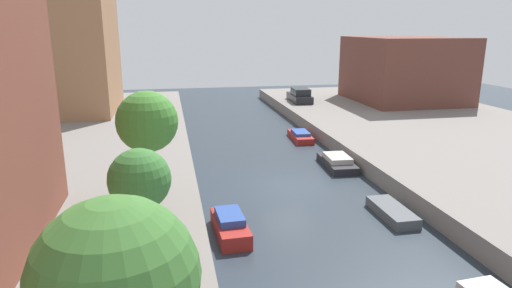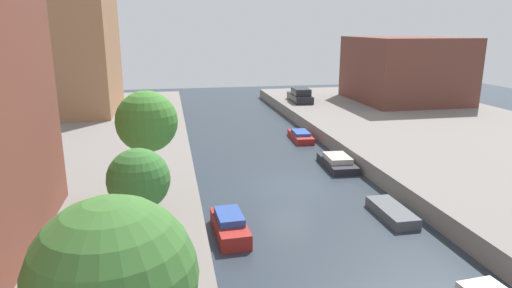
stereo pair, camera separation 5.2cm
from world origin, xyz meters
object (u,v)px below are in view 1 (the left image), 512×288
Objects in this scene: apartment_tower_far at (52,9)px; moored_boat_right_3 at (337,162)px; street_tree_1 at (140,181)px; moored_boat_right_4 at (300,136)px; low_block_right at (404,69)px; street_tree_2 at (147,122)px; moored_boat_left_2 at (230,226)px; parked_car at (300,96)px; moored_boat_right_2 at (392,212)px; street_tree_0 at (116,282)px.

moored_boat_right_3 is (20.00, -18.73, -9.74)m from apartment_tower_far.
street_tree_1 reaches higher than moored_boat_right_3.
street_tree_1 reaches higher than moored_boat_right_4.
apartment_tower_far reaches higher than low_block_right.
moored_boat_left_2 is at bearing -28.17° from street_tree_2.
street_tree_1 is 34.87m from parked_car.
moored_boat_right_2 is (-14.25, -25.27, -4.03)m from low_block_right.
street_tree_2 is at bearing -150.60° from moored_boat_right_3.
low_block_right is at bearing 36.00° from moored_boat_right_4.
apartment_tower_far is 34.40m from moored_boat_right_2.
moored_boat_right_2 is (7.65, 0.36, -0.17)m from moored_boat_left_2.
apartment_tower_far is 4.86× the size of moored_boat_right_4.
street_tree_0 is at bearing -106.71° from moored_boat_left_2.
moored_boat_right_4 is (10.93, 26.10, -4.44)m from street_tree_0.
apartment_tower_far is 24.87m from moored_boat_right_4.
moored_boat_right_4 is (-14.21, -10.33, -3.98)m from low_block_right.
moored_boat_left_2 is at bearing -112.32° from parked_car.
parked_car is at bearing 0.75° from apartment_tower_far.
moored_boat_left_2 is at bearing -134.59° from moored_boat_right_3.
street_tree_1 is 0.91× the size of parked_car.
street_tree_2 reaches higher than parked_car.
street_tree_0 is at bearing -120.63° from moored_boat_right_3.
street_tree_0 reaches higher than parked_car.
low_block_right is at bearing 55.39° from street_tree_0.
street_tree_0 reaches higher than street_tree_1.
apartment_tower_far is 30.91m from moored_boat_left_2.
low_block_right reaches higher than moored_boat_right_4.
moored_boat_right_4 is (-0.22, 7.28, -0.03)m from moored_boat_right_3.
street_tree_1 is 1.27× the size of moored_boat_left_2.
moored_boat_right_4 is at bearing -106.22° from parked_car.
street_tree_1 is 1.34× the size of moored_boat_right_2.
moored_boat_right_4 is at bearing 51.13° from street_tree_2.
street_tree_1 is 6.36m from street_tree_2.
moored_boat_left_2 is at bearing -116.68° from moored_boat_right_4.
street_tree_0 is at bearing -124.61° from low_block_right.
apartment_tower_far is 3.62× the size of street_tree_2.
street_tree_0 reaches higher than street_tree_2.
parked_car is at bearing 60.45° from street_tree_2.
street_tree_1 is at bearing -155.47° from moored_boat_right_2.
street_tree_0 is 1.02× the size of street_tree_2.
apartment_tower_far is 5.78× the size of moored_boat_right_2.
street_tree_1 is at bearing 90.00° from street_tree_0.
moored_boat_right_3 is (11.15, 12.63, -3.93)m from street_tree_1.
street_tree_0 is 6.21m from street_tree_1.
moored_boat_right_4 is (7.69, 15.30, -0.11)m from moored_boat_left_2.
moored_boat_right_4 is (10.93, 13.56, -4.39)m from street_tree_2.
moored_boat_right_3 is (7.90, 8.02, -0.08)m from moored_boat_left_2.
moored_boat_right_2 is at bearing -119.42° from low_block_right.
parked_car is 29.27m from moored_boat_left_2.
street_tree_1 reaches higher than moored_boat_left_2.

